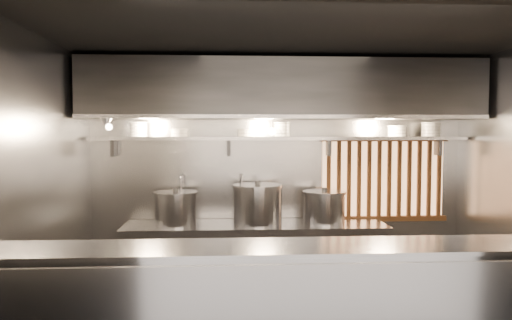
{
  "coord_description": "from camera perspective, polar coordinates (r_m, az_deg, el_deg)",
  "views": [
    {
      "loc": [
        -0.63,
        -4.54,
        1.97
      ],
      "look_at": [
        -0.33,
        0.55,
        1.67
      ],
      "focal_mm": 35.0,
      "sensor_mm": 36.0,
      "label": 1
    }
  ],
  "objects": [
    {
      "name": "heat_lamp",
      "position": [
        5.54,
        -16.7,
        4.23
      ],
      "size": [
        0.25,
        0.35,
        0.2
      ],
      "color": "#96969B",
      "rests_on": "exhaust_hood"
    },
    {
      "name": "pendant_bulb",
      "position": [
        5.76,
        1.85,
        3.28
      ],
      "size": [
        0.09,
        0.09,
        0.19
      ],
      "color": "#2D2D30",
      "rests_on": "exhaust_hood"
    },
    {
      "name": "wall_left",
      "position": [
        4.85,
        -22.94,
        -3.64
      ],
      "size": [
        0.0,
        3.0,
        3.0
      ],
      "primitive_type": "plane",
      "rotation": [
        1.57,
        0.0,
        1.57
      ],
      "color": "gray",
      "rests_on": "floor"
    },
    {
      "name": "bowl_stack_3",
      "position": [
        5.9,
        3.01,
        3.51
      ],
      "size": [
        0.2,
        0.2,
        0.17
      ],
      "color": "silver",
      "rests_on": "bowl_shelf"
    },
    {
      "name": "bowl_stack_1",
      "position": [
        5.89,
        -8.79,
        3.1
      ],
      "size": [
        0.21,
        0.21,
        0.09
      ],
      "color": "silver",
      "rests_on": "bowl_shelf"
    },
    {
      "name": "faucet_left",
      "position": [
        5.97,
        -8.41,
        -3.05
      ],
      "size": [
        0.04,
        0.3,
        0.5
      ],
      "color": "silver",
      "rests_on": "wall_back"
    },
    {
      "name": "wall_back",
      "position": [
        6.1,
        2.52,
        -2.0
      ],
      "size": [
        4.5,
        0.0,
        4.5
      ],
      "primitive_type": "plane",
      "rotation": [
        1.57,
        0.0,
        0.0
      ],
      "color": "gray",
      "rests_on": "floor"
    },
    {
      "name": "bowl_stack_4",
      "position": [
        6.21,
        15.8,
        3.2
      ],
      "size": [
        0.23,
        0.23,
        0.13
      ],
      "color": "silver",
      "rests_on": "bowl_shelf"
    },
    {
      "name": "bowl_stack_2",
      "position": [
        5.86,
        -1.11,
        3.14
      ],
      "size": [
        0.21,
        0.21,
        0.09
      ],
      "color": "silver",
      "rests_on": "bowl_shelf"
    },
    {
      "name": "stock_pot_right",
      "position": [
        5.85,
        7.81,
        -5.33
      ],
      "size": [
        0.54,
        0.54,
        0.41
      ],
      "rotation": [
        0.0,
        0.0,
        0.08
      ],
      "color": "#96969B",
      "rests_on": "cooking_bench"
    },
    {
      "name": "serving_counter",
      "position": [
        3.9,
        6.43,
        -17.76
      ],
      "size": [
        4.5,
        0.56,
        1.13
      ],
      "color": "#96969B",
      "rests_on": "floor"
    },
    {
      "name": "exhaust_hood",
      "position": [
        5.69,
        2.97,
        7.94
      ],
      "size": [
        4.4,
        0.81,
        0.65
      ],
      "color": "#2D2D30",
      "rests_on": "ceiling"
    },
    {
      "name": "stock_pot_mid",
      "position": [
        5.74,
        0.2,
        -5.06
      ],
      "size": [
        0.68,
        0.68,
        0.49
      ],
      "rotation": [
        0.0,
        0.0,
        0.2
      ],
      "color": "#96969B",
      "rests_on": "cooking_bench"
    },
    {
      "name": "cooking_bench",
      "position": [
        5.88,
        -0.09,
        -11.62
      ],
      "size": [
        3.0,
        0.7,
        0.9
      ],
      "primitive_type": "cube",
      "color": "#96969B",
      "rests_on": "floor"
    },
    {
      "name": "bowl_stack_5",
      "position": [
        6.35,
        19.36,
        3.31
      ],
      "size": [
        0.24,
        0.24,
        0.17
      ],
      "color": "silver",
      "rests_on": "bowl_shelf"
    },
    {
      "name": "bowl_stack_0",
      "position": [
        5.95,
        -13.27,
        3.42
      ],
      "size": [
        0.22,
        0.22,
        0.17
      ],
      "color": "silver",
      "rests_on": "bowl_shelf"
    },
    {
      "name": "faucet_right",
      "position": [
        5.95,
        -1.67,
        -3.04
      ],
      "size": [
        0.04,
        0.3,
        0.5
      ],
      "color": "silver",
      "rests_on": "wall_back"
    },
    {
      "name": "stock_pot_left",
      "position": [
        5.73,
        -9.17,
        -5.48
      ],
      "size": [
        0.52,
        0.52,
        0.42
      ],
      "rotation": [
        0.0,
        0.0,
        0.06
      ],
      "color": "#96969B",
      "rests_on": "cooking_bench"
    },
    {
      "name": "bowl_shelf",
      "position": [
        5.89,
        2.71,
        2.49
      ],
      "size": [
        4.4,
        0.34,
        0.04
      ],
      "primitive_type": "cube",
      "color": "#96969B",
      "rests_on": "wall_back"
    },
    {
      "name": "ceiling",
      "position": [
        4.66,
        4.53,
        13.62
      ],
      "size": [
        4.5,
        4.5,
        0.0
      ],
      "primitive_type": "plane",
      "rotation": [
        3.14,
        0.0,
        0.0
      ],
      "color": "black",
      "rests_on": "wall_back"
    },
    {
      "name": "wood_screen",
      "position": [
        6.32,
        14.37,
        -2.09
      ],
      "size": [
        1.56,
        0.09,
        1.04
      ],
      "color": "#FFB472",
      "rests_on": "wall_back"
    }
  ]
}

